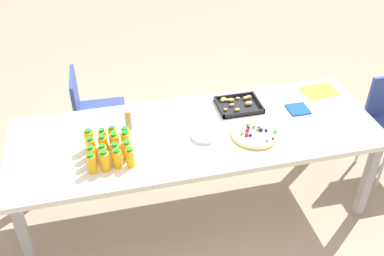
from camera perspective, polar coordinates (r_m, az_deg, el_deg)
The scene contains 25 objects.
ground_plane at distance 3.52m, azimuth 0.52°, elevation -9.84°, with size 12.00×12.00×0.00m, color tan.
party_table at distance 3.07m, azimuth 0.58°, elevation -1.28°, with size 2.52×0.89×0.72m.
chair_far_left at distance 3.74m, azimuth -12.65°, elevation 2.30°, with size 0.42×0.42×0.83m.
juice_bottle_0 at distance 2.75m, azimuth -12.70°, elevation -4.45°, with size 0.06×0.06×0.14m.
juice_bottle_1 at distance 2.75m, azimuth -11.10°, elevation -4.13°, with size 0.06×0.06×0.14m.
juice_bottle_2 at distance 2.76m, azimuth -9.53°, elevation -3.90°, with size 0.06×0.06×0.13m.
juice_bottle_3 at distance 2.75m, azimuth -7.90°, elevation -3.79°, with size 0.05×0.05×0.14m.
juice_bottle_4 at distance 2.81m, azimuth -12.70°, elevation -3.47°, with size 0.05×0.05×0.13m.
juice_bottle_5 at distance 2.82m, azimuth -11.31°, elevation -3.26°, with size 0.06×0.06×0.13m.
juice_bottle_6 at distance 2.81m, azimuth -9.77°, elevation -3.10°, with size 0.06×0.06×0.13m.
juice_bottle_7 at distance 2.82m, azimuth -8.27°, elevation -2.84°, with size 0.06×0.06×0.13m.
juice_bottle_8 at distance 2.87m, azimuth -12.75°, elevation -2.44°, with size 0.05×0.05×0.14m.
juice_bottle_9 at distance 2.87m, azimuth -11.31°, elevation -2.18°, with size 0.06×0.06×0.14m.
juice_bottle_10 at distance 2.87m, azimuth -9.87°, elevation -1.91°, with size 0.06×0.06×0.15m.
juice_bottle_11 at distance 2.87m, azimuth -8.48°, elevation -1.70°, with size 0.06×0.06×0.15m.
juice_bottle_12 at distance 2.93m, azimuth -13.00°, elevation -1.47°, with size 0.06×0.06×0.15m.
juice_bottle_13 at distance 2.93m, azimuth -11.33°, elevation -1.32°, with size 0.05×0.05×0.14m.
juice_bottle_14 at distance 2.93m, azimuth -10.10°, elevation -1.09°, with size 0.05×0.05×0.15m.
juice_bottle_15 at distance 2.93m, azimuth -8.48°, elevation -1.04°, with size 0.06×0.06×0.13m.
fruit_pizza at distance 3.02m, azimuth 8.05°, elevation -0.81°, with size 0.32×0.32×0.05m.
snack_tray at distance 3.31m, azimuth 5.93°, elevation 3.00°, with size 0.32×0.26×0.04m.
plate_stack at distance 2.99m, azimuth 1.56°, elevation -0.97°, with size 0.18×0.18×0.02m.
napkin_stack at distance 3.34m, azimuth 13.41°, elevation 2.36°, with size 0.15×0.15×0.01m, color #194CA5.
cardboard_tube at distance 3.06m, azimuth -8.16°, elevation 1.02°, with size 0.04×0.04×0.15m, color #9E7A56.
paper_folder at distance 3.60m, azimuth 15.97°, elevation 4.57°, with size 0.26×0.20×0.01m, color yellow.
Camera 1 is at (-0.60, -2.35, 2.56)m, focal length 41.68 mm.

